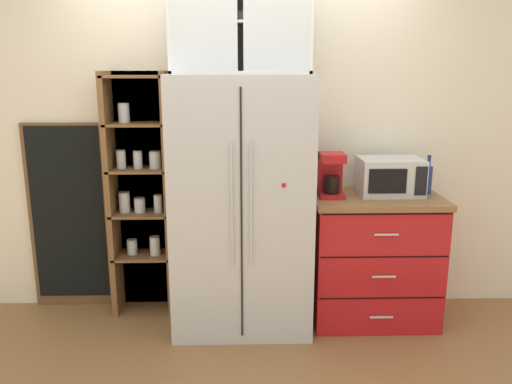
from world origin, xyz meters
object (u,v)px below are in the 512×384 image
refrigerator (242,204)px  bottle_cobalt (428,177)px  microwave (390,176)px  coffee_maker (331,174)px  mug_cream (379,191)px  chalkboard_menu (69,217)px

refrigerator → bottle_cobalt: refrigerator is taller
refrigerator → microwave: size_ratio=4.04×
coffee_maker → mug_cream: coffee_maker is taller
refrigerator → mug_cream: (0.96, 0.00, 0.09)m
mug_cream → bottle_cobalt: 0.40m
coffee_maker → bottle_cobalt: bearing=4.2°
refrigerator → chalkboard_menu: size_ratio=1.25×
refrigerator → chalkboard_menu: bearing=166.6°
coffee_maker → microwave: bearing=5.6°
bottle_cobalt → chalkboard_menu: size_ratio=0.20×
chalkboard_menu → coffee_maker: bearing=-7.7°
microwave → coffee_maker: bearing=-174.4°
bottle_cobalt → chalkboard_menu: (-2.65, 0.21, -0.34)m
refrigerator → bottle_cobalt: (1.33, 0.10, 0.17)m
coffee_maker → chalkboard_menu: size_ratio=0.22×
refrigerator → coffee_maker: 0.66m
microwave → chalkboard_menu: 2.41m
refrigerator → mug_cream: 0.96m
microwave → chalkboard_menu: chalkboard_menu is taller
refrigerator → chalkboard_menu: (-1.31, 0.31, -0.17)m
coffee_maker → mug_cream: (0.33, -0.05, -0.11)m
microwave → mug_cream: (-0.10, -0.09, -0.09)m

